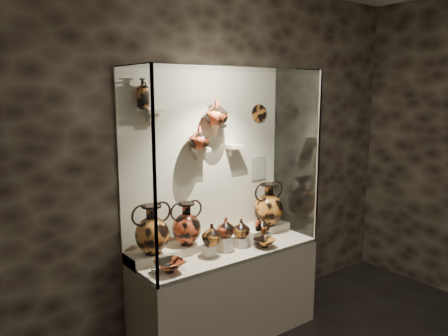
# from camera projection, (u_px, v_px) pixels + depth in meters

# --- Properties ---
(wall_back) EXTENTS (5.00, 0.02, 3.20)m
(wall_back) POSITION_uv_depth(u_px,v_px,m) (205.00, 159.00, 3.99)
(wall_back) COLOR black
(wall_back) RESTS_ON ground
(plinth) EXTENTS (1.70, 0.60, 0.80)m
(plinth) POSITION_uv_depth(u_px,v_px,m) (226.00, 294.00, 3.95)
(plinth) COLOR beige
(plinth) RESTS_ON floor
(front_tier) EXTENTS (1.68, 0.58, 0.03)m
(front_tier) POSITION_uv_depth(u_px,v_px,m) (226.00, 250.00, 3.88)
(front_tier) COLOR beige
(front_tier) RESTS_ON plinth
(rear_tier) EXTENTS (1.70, 0.25, 0.10)m
(rear_tier) POSITION_uv_depth(u_px,v_px,m) (215.00, 241.00, 4.01)
(rear_tier) COLOR beige
(rear_tier) RESTS_ON plinth
(back_panel) EXTENTS (1.70, 0.03, 1.60)m
(back_panel) POSITION_uv_depth(u_px,v_px,m) (205.00, 159.00, 3.99)
(back_panel) COLOR beige
(back_panel) RESTS_ON plinth
(glass_front) EXTENTS (1.70, 0.01, 1.60)m
(glass_front) POSITION_uv_depth(u_px,v_px,m) (248.00, 168.00, 3.51)
(glass_front) COLOR white
(glass_front) RESTS_ON plinth
(glass_left) EXTENTS (0.01, 0.60, 1.60)m
(glass_left) POSITION_uv_depth(u_px,v_px,m) (135.00, 174.00, 3.24)
(glass_left) COLOR white
(glass_left) RESTS_ON plinth
(glass_right) EXTENTS (0.01, 0.60, 1.60)m
(glass_right) POSITION_uv_depth(u_px,v_px,m) (295.00, 155.00, 4.24)
(glass_right) COLOR white
(glass_right) RESTS_ON plinth
(glass_top) EXTENTS (1.70, 0.60, 0.01)m
(glass_top) POSITION_uv_depth(u_px,v_px,m) (226.00, 68.00, 3.60)
(glass_top) COLOR white
(glass_top) RESTS_ON back_panel
(frame_post_left) EXTENTS (0.02, 0.02, 1.60)m
(frame_post_left) POSITION_uv_depth(u_px,v_px,m) (155.00, 181.00, 3.02)
(frame_post_left) COLOR gray
(frame_post_left) RESTS_ON plinth
(frame_post_right) EXTENTS (0.02, 0.02, 1.60)m
(frame_post_right) POSITION_uv_depth(u_px,v_px,m) (318.00, 158.00, 4.01)
(frame_post_right) COLOR gray
(frame_post_right) RESTS_ON plinth
(pedestal_a) EXTENTS (0.09, 0.09, 0.10)m
(pedestal_a) POSITION_uv_depth(u_px,v_px,m) (209.00, 250.00, 3.70)
(pedestal_a) COLOR silver
(pedestal_a) RESTS_ON front_tier
(pedestal_b) EXTENTS (0.09, 0.09, 0.13)m
(pedestal_b) POSITION_uv_depth(u_px,v_px,m) (225.00, 244.00, 3.79)
(pedestal_b) COLOR silver
(pedestal_b) RESTS_ON front_tier
(pedestal_c) EXTENTS (0.09, 0.09, 0.09)m
(pedestal_c) POSITION_uv_depth(u_px,v_px,m) (240.00, 243.00, 3.90)
(pedestal_c) COLOR silver
(pedestal_c) RESTS_ON front_tier
(pedestal_d) EXTENTS (0.09, 0.09, 0.12)m
(pedestal_d) POSITION_uv_depth(u_px,v_px,m) (254.00, 237.00, 3.99)
(pedestal_d) COLOR silver
(pedestal_d) RESTS_ON front_tier
(pedestal_e) EXTENTS (0.09, 0.09, 0.08)m
(pedestal_e) POSITION_uv_depth(u_px,v_px,m) (265.00, 237.00, 4.08)
(pedestal_e) COLOR silver
(pedestal_e) RESTS_ON front_tier
(bracket_ul) EXTENTS (0.14, 0.12, 0.04)m
(bracket_ul) POSITION_uv_depth(u_px,v_px,m) (154.00, 111.00, 3.53)
(bracket_ul) COLOR beige
(bracket_ul) RESTS_ON back_panel
(bracket_ca) EXTENTS (0.14, 0.12, 0.04)m
(bracket_ca) POSITION_uv_depth(u_px,v_px,m) (201.00, 150.00, 3.85)
(bracket_ca) COLOR beige
(bracket_ca) RESTS_ON back_panel
(bracket_cb) EXTENTS (0.10, 0.12, 0.04)m
(bracket_cb) POSITION_uv_depth(u_px,v_px,m) (219.00, 126.00, 3.94)
(bracket_cb) COLOR beige
(bracket_cb) RESTS_ON back_panel
(bracket_cc) EXTENTS (0.14, 0.12, 0.04)m
(bracket_cc) POSITION_uv_depth(u_px,v_px,m) (234.00, 146.00, 4.08)
(bracket_cc) COLOR beige
(bracket_cc) RESTS_ON back_panel
(amphora_left) EXTENTS (0.35, 0.35, 0.41)m
(amphora_left) POSITION_uv_depth(u_px,v_px,m) (152.00, 229.00, 3.53)
(amphora_left) COLOR #B26222
(amphora_left) RESTS_ON rear_tier
(amphora_mid) EXTENTS (0.34, 0.34, 0.38)m
(amphora_mid) POSITION_uv_depth(u_px,v_px,m) (186.00, 224.00, 3.75)
(amphora_mid) COLOR #C44622
(amphora_mid) RESTS_ON rear_tier
(amphora_right) EXTENTS (0.36, 0.36, 0.43)m
(amphora_right) POSITION_uv_depth(u_px,v_px,m) (268.00, 204.00, 4.28)
(amphora_right) COLOR #B26222
(amphora_right) RESTS_ON rear_tier
(jug_a) EXTENTS (0.22, 0.22, 0.18)m
(jug_a) POSITION_uv_depth(u_px,v_px,m) (212.00, 234.00, 3.67)
(jug_a) COLOR #B26222
(jug_a) RESTS_ON pedestal_a
(jug_b) EXTENTS (0.21, 0.21, 0.17)m
(jug_b) POSITION_uv_depth(u_px,v_px,m) (226.00, 227.00, 3.79)
(jug_b) COLOR #C44622
(jug_b) RESTS_ON pedestal_b
(jug_c) EXTENTS (0.21, 0.21, 0.17)m
(jug_c) POSITION_uv_depth(u_px,v_px,m) (241.00, 228.00, 3.90)
(jug_c) COLOR #B26222
(jug_c) RESTS_ON pedestal_c
(jug_e) EXTENTS (0.16, 0.16, 0.14)m
(jug_e) POSITION_uv_depth(u_px,v_px,m) (262.00, 225.00, 4.05)
(jug_e) COLOR #B26222
(jug_e) RESTS_ON pedestal_e
(lekythos_small) EXTENTS (0.07, 0.07, 0.15)m
(lekythos_small) POSITION_uv_depth(u_px,v_px,m) (258.00, 223.00, 3.98)
(lekythos_small) COLOR #C44622
(lekythos_small) RESTS_ON pedestal_d
(kylix_left) EXTENTS (0.34, 0.32, 0.11)m
(kylix_left) POSITION_uv_depth(u_px,v_px,m) (169.00, 265.00, 3.36)
(kylix_left) COLOR #C44622
(kylix_left) RESTS_ON front_tier
(kylix_right) EXTENTS (0.27, 0.24, 0.10)m
(kylix_right) POSITION_uv_depth(u_px,v_px,m) (264.00, 242.00, 3.90)
(kylix_right) COLOR #B26222
(kylix_right) RESTS_ON front_tier
(lekythos_tall) EXTENTS (0.12, 0.12, 0.27)m
(lekythos_tall) POSITION_uv_depth(u_px,v_px,m) (144.00, 92.00, 3.44)
(lekythos_tall) COLOR #B26222
(lekythos_tall) RESTS_ON bracket_ul
(ovoid_vase_a) EXTENTS (0.22, 0.22, 0.19)m
(ovoid_vase_a) POSITION_uv_depth(u_px,v_px,m) (199.00, 137.00, 3.77)
(ovoid_vase_a) COLOR #C44622
(ovoid_vase_a) RESTS_ON bracket_ca
(ovoid_vase_b) EXTENTS (0.23, 0.23, 0.22)m
(ovoid_vase_b) POSITION_uv_depth(u_px,v_px,m) (217.00, 112.00, 3.83)
(ovoid_vase_b) COLOR #C44622
(ovoid_vase_b) RESTS_ON bracket_cb
(wall_plate) EXTENTS (0.17, 0.02, 0.17)m
(wall_plate) POSITION_uv_depth(u_px,v_px,m) (259.00, 113.00, 4.26)
(wall_plate) COLOR #B96324
(wall_plate) RESTS_ON back_panel
(info_placard) EXTENTS (0.18, 0.01, 0.23)m
(info_placard) POSITION_uv_depth(u_px,v_px,m) (258.00, 168.00, 4.37)
(info_placard) COLOR beige
(info_placard) RESTS_ON back_panel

